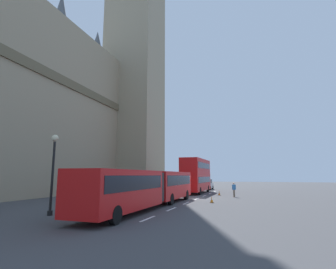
{
  "coord_description": "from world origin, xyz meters",
  "views": [
    {
      "loc": [
        -29.18,
        -6.17,
        2.56
      ],
      "look_at": [
        -4.34,
        2.13,
        6.74
      ],
      "focal_mm": 27.43,
      "sensor_mm": 36.0,
      "label": 1
    }
  ],
  "objects": [
    {
      "name": "pedestrian_near_cones",
      "position": [
        3.01,
        -3.74,
        0.91
      ],
      "size": [
        0.35,
        0.46,
        1.69
      ],
      "color": "#726651",
      "rests_on": "ground_plane"
    },
    {
      "name": "street_lamp",
      "position": [
        -15.36,
        6.5,
        3.06
      ],
      "size": [
        0.44,
        0.44,
        5.27
      ],
      "color": "black",
      "rests_on": "ground_plane"
    },
    {
      "name": "ground_plane",
      "position": [
        0.0,
        0.0,
        0.0
      ],
      "size": [
        160.0,
        160.0,
        0.0
      ],
      "primitive_type": "plane",
      "color": "#424244"
    },
    {
      "name": "articulated_bus",
      "position": [
        -9.49,
        1.99,
        1.75
      ],
      "size": [
        18.14,
        2.54,
        2.9
      ],
      "color": "red",
      "rests_on": "ground_plane"
    },
    {
      "name": "sedan_lead",
      "position": [
        18.33,
        2.22,
        0.91
      ],
      "size": [
        4.4,
        1.86,
        1.85
      ],
      "color": "#B7B7BC",
      "rests_on": "ground_plane"
    },
    {
      "name": "traffic_cone_middle",
      "position": [
        5.31,
        -1.68,
        0.28
      ],
      "size": [
        0.36,
        0.36,
        0.58
      ],
      "color": "black",
      "rests_on": "ground_plane"
    },
    {
      "name": "lane_centre_marking",
      "position": [
        -0.73,
        0.0,
        0.01
      ],
      "size": [
        29.8,
        0.16,
        0.01
      ],
      "color": "silver",
      "rests_on": "ground_plane"
    },
    {
      "name": "clock_tower",
      "position": [
        15.87,
        15.98,
        36.58
      ],
      "size": [
        11.04,
        11.04,
        69.41
      ],
      "color": "tan",
      "rests_on": "ground_plane"
    },
    {
      "name": "double_decker_bus",
      "position": [
        8.38,
        2.0,
        2.71
      ],
      "size": [
        10.04,
        2.54,
        4.9
      ],
      "color": "red",
      "rests_on": "ground_plane"
    },
    {
      "name": "traffic_cone_west",
      "position": [
        -4.28,
        -2.21,
        0.28
      ],
      "size": [
        0.36,
        0.36,
        0.58
      ],
      "color": "black",
      "rests_on": "ground_plane"
    }
  ]
}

